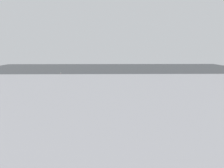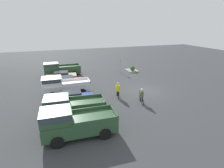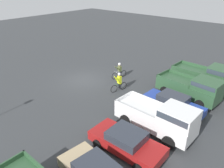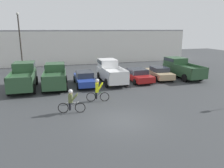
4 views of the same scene
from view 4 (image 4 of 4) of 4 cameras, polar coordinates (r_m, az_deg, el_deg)
ground_plane at (r=13.35m, az=2.92°, el=-9.62°), size 80.00×80.00×0.00m
warehouse_building at (r=40.98m, az=-11.46°, el=10.07°), size 38.10×14.45×5.22m
pickup_truck_0 at (r=21.64m, az=-22.14°, el=1.97°), size 2.42×5.35×2.29m
pickup_truck_1 at (r=21.46m, az=-14.65°, el=2.17°), size 2.56×5.24×2.08m
sedan_0 at (r=21.52m, az=-7.17°, el=1.50°), size 2.03×4.65×1.37m
pickup_truck_2 at (r=22.60m, az=-0.43°, el=3.42°), size 2.24×5.31×2.22m
sedan_1 at (r=23.11m, az=6.64°, el=2.36°), size 2.11×4.51×1.34m
sedan_2 at (r=24.68m, az=12.25°, el=2.89°), size 2.31×4.43×1.32m
pickup_truck_3 at (r=26.12m, az=17.61°, el=4.11°), size 2.34×5.50×2.11m
cyclist_0 at (r=16.58m, az=-3.82°, el=-1.48°), size 1.71×0.56×1.78m
cyclist_1 at (r=14.56m, az=-10.65°, el=-4.23°), size 1.77×0.57×1.63m
lamppost at (r=29.91m, az=-22.92°, el=10.98°), size 0.36×0.36×7.33m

